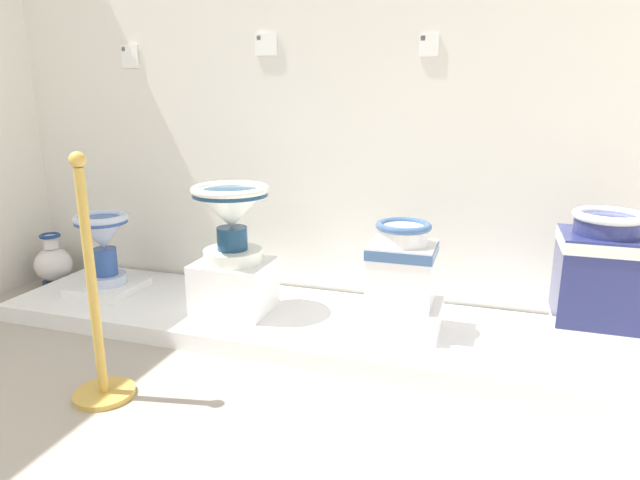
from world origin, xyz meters
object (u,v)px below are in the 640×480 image
(antique_toilet_squat_floral, at_px, (231,212))
(decorative_vase_spare, at_px, (53,263))
(antique_toilet_tall_cobalt, at_px, (103,237))
(info_placard_second, at_px, (266,44))
(antique_toilet_rightmost, at_px, (402,263))
(plinth_block_rightmost, at_px, (400,316))
(plinth_block_central_ornate, at_px, (591,338))
(antique_toilet_central_ornate, at_px, (602,266))
(stanchion_post_near_left, at_px, (97,328))
(info_placard_third, at_px, (429,45))
(plinth_block_squat_floral, at_px, (234,286))
(plinth_block_tall_cobalt, at_px, (108,287))
(info_placard_first, at_px, (129,56))

(antique_toilet_squat_floral, xyz_separation_m, decorative_vase_spare, (-1.46, 0.23, -0.49))
(antique_toilet_tall_cobalt, xyz_separation_m, antique_toilet_squat_floral, (0.86, -0.03, 0.21))
(info_placard_second, bearing_deg, antique_toilet_rightmost, -25.89)
(plinth_block_rightmost, height_order, plinth_block_central_ornate, plinth_block_central_ornate)
(decorative_vase_spare, bearing_deg, antique_toilet_central_ornate, -4.53)
(antique_toilet_squat_floral, relative_size, stanchion_post_near_left, 0.40)
(info_placard_third, bearing_deg, antique_toilet_tall_cobalt, -166.74)
(decorative_vase_spare, relative_size, stanchion_post_near_left, 0.34)
(antique_toilet_tall_cobalt, distance_m, plinth_block_squat_floral, 0.89)
(plinth_block_central_ornate, distance_m, stanchion_post_near_left, 2.14)
(antique_toilet_squat_floral, relative_size, antique_toilet_rightmost, 1.00)
(antique_toilet_squat_floral, relative_size, info_placard_second, 3.14)
(plinth_block_tall_cobalt, xyz_separation_m, antique_toilet_rightmost, (1.77, -0.00, 0.32))
(plinth_block_tall_cobalt, relative_size, antique_toilet_rightmost, 0.90)
(antique_toilet_rightmost, xyz_separation_m, decorative_vase_spare, (-2.37, 0.21, -0.29))
(antique_toilet_rightmost, distance_m, info_placard_second, 1.45)
(plinth_block_tall_cobalt, distance_m, decorative_vase_spare, 0.63)
(antique_toilet_squat_floral, distance_m, plinth_block_central_ornate, 1.83)
(antique_toilet_central_ornate, bearing_deg, info_placard_second, 164.67)
(antique_toilet_tall_cobalt, xyz_separation_m, info_placard_second, (0.89, 0.42, 1.08))
(plinth_block_tall_cobalt, height_order, antique_toilet_tall_cobalt, antique_toilet_tall_cobalt)
(plinth_block_squat_floral, relative_size, plinth_block_central_ornate, 1.19)
(antique_toilet_squat_floral, relative_size, info_placard_first, 2.99)
(plinth_block_squat_floral, distance_m, info_placard_second, 1.36)
(antique_toilet_rightmost, relative_size, stanchion_post_near_left, 0.40)
(antique_toilet_rightmost, height_order, decorative_vase_spare, antique_toilet_rightmost)
(antique_toilet_tall_cobalt, xyz_separation_m, antique_toilet_rightmost, (1.77, -0.00, 0.01))
(info_placard_second, bearing_deg, plinth_block_squat_floral, -93.21)
(antique_toilet_central_ornate, xyz_separation_m, info_placard_second, (-1.75, 0.48, 0.99))
(info_placard_third, bearing_deg, info_placard_first, 180.00)
(info_placard_second, bearing_deg, decorative_vase_spare, -171.48)
(antique_toilet_tall_cobalt, bearing_deg, antique_toilet_squat_floral, -2.09)
(plinth_block_central_ornate, height_order, antique_toilet_central_ornate, antique_toilet_central_ornate)
(plinth_block_squat_floral, distance_m, decorative_vase_spare, 1.48)
(plinth_block_rightmost, bearing_deg, stanchion_post_near_left, -141.95)
(plinth_block_central_ornate, relative_size, info_placard_second, 2.50)
(info_placard_third, bearing_deg, antique_toilet_squat_floral, -153.97)
(antique_toilet_central_ornate, bearing_deg, antique_toilet_squat_floral, 179.22)
(plinth_block_rightmost, relative_size, plinth_block_central_ornate, 1.20)
(info_placard_first, height_order, stanchion_post_near_left, info_placard_first)
(plinth_block_central_ornate, distance_m, info_placard_first, 2.99)
(plinth_block_tall_cobalt, relative_size, plinth_block_rightmost, 0.94)
(plinth_block_rightmost, height_order, antique_toilet_central_ornate, antique_toilet_central_ornate)
(plinth_block_central_ornate, bearing_deg, antique_toilet_rightmost, 176.62)
(antique_toilet_squat_floral, relative_size, plinth_block_rightmost, 1.04)
(plinth_block_squat_floral, height_order, info_placard_first, info_placard_first)
(plinth_block_central_ornate, height_order, info_placard_second, info_placard_second)
(plinth_block_squat_floral, relative_size, info_placard_first, 2.85)
(antique_toilet_central_ornate, bearing_deg, stanchion_post_near_left, -157.56)
(info_placard_first, xyz_separation_m, info_placard_third, (1.81, -0.00, 0.02))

